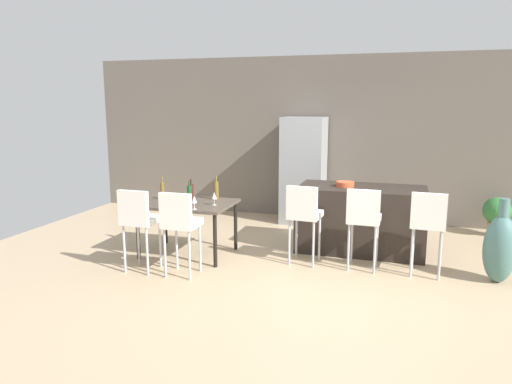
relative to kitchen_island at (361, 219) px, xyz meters
The scene contains 19 objects.
ground_plane 1.06m from the kitchen_island, 110.04° to the right, with size 10.00×10.00×0.00m, color tan.
back_wall 2.12m from the kitchen_island, 100.02° to the left, with size 10.00×0.12×2.90m, color #665B51.
kitchen_island is the anchor object (origin of this frame).
bar_chair_left 1.08m from the kitchen_island, 128.87° to the right, with size 0.43×0.43×1.05m.
bar_chair_middle 0.86m from the kitchen_island, 83.25° to the right, with size 0.41×0.41×1.05m.
bar_chair_right 1.21m from the kitchen_island, 43.79° to the right, with size 0.42×0.42×1.05m.
dining_table 2.45m from the kitchen_island, 158.73° to the right, with size 1.24×0.90×0.74m.
dining_chair_near 3.07m from the kitchen_island, 146.36° to the right, with size 0.41×0.41×1.05m.
dining_chair_far 2.63m from the kitchen_island, 139.57° to the right, with size 0.41×0.41×1.05m.
wine_bottle_far 2.44m from the kitchen_island, 159.07° to the right, with size 0.06×0.06×0.29m.
wine_bottle_near 2.09m from the kitchen_island, 163.38° to the right, with size 0.07×0.07×0.34m.
wine_bottle_right 2.43m from the kitchen_island, 162.70° to the right, with size 0.07×0.07×0.29m.
wine_bottle_corner 2.84m from the kitchen_island, 163.50° to the right, with size 0.06×0.06×0.33m.
wine_glass_left 2.12m from the kitchen_island, 152.92° to the right, with size 0.07×0.07×0.17m.
wine_glass_middle 2.39m from the kitchen_island, 147.80° to the right, with size 0.07×0.07×0.17m.
refrigerator 1.85m from the kitchen_island, 128.63° to the left, with size 0.72×0.68×1.84m, color #939699.
fruit_bowl 0.55m from the kitchen_island, behind, with size 0.26×0.26×0.07m, color #C6512D.
floor_vase 1.84m from the kitchen_island, 25.03° to the right, with size 0.37×0.37×1.01m.
potted_plant 2.43m from the kitchen_island, 35.02° to the left, with size 0.42×0.42×0.62m.
Camera 1 is at (0.84, -5.81, 2.09)m, focal length 33.38 mm.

